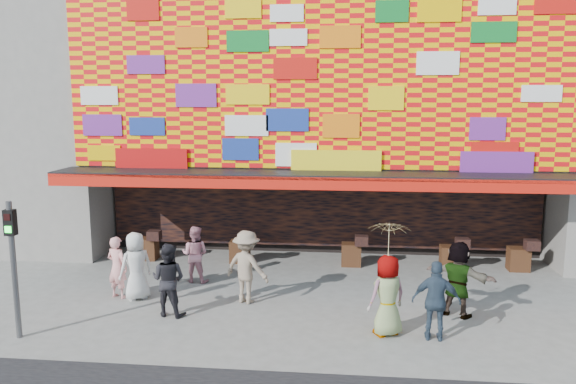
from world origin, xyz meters
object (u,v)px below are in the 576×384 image
object	(u,v)px
ped_d	(247,267)
ped_b	(117,267)
ped_i	(195,254)
parasol	(389,241)
ped_a	(136,266)
ped_g	(387,296)
ped_f	(458,279)
ped_c	(168,279)
ped_e	(436,301)
signal_left	(13,254)

from	to	relation	value
ped_d	ped_b	bearing A→B (deg)	22.87
ped_i	parasol	world-z (taller)	parasol
ped_a	ped_i	world-z (taller)	ped_a
ped_i	ped_a	bearing A→B (deg)	60.54
ped_b	ped_g	distance (m)	6.98
ped_f	ped_c	bearing A→B (deg)	36.01
ped_e	ped_i	world-z (taller)	ped_e
ped_f	ped_g	world-z (taller)	ped_f
ped_b	ped_g	size ratio (longest dim) A/B	0.91
ped_b	ped_d	bearing A→B (deg)	-161.33
ped_e	signal_left	bearing A→B (deg)	10.71
ped_f	ped_g	xyz separation A→B (m)	(-1.74, -1.28, -0.02)
signal_left	parasol	xyz separation A→B (m)	(7.93, 0.96, 0.25)
ped_b	ped_d	size ratio (longest dim) A/B	0.88
ped_c	signal_left	bearing A→B (deg)	39.99
parasol	ped_d	bearing A→B (deg)	153.92
ped_a	ped_c	xyz separation A→B (m)	(1.16, -0.96, -0.00)
ped_g	parasol	world-z (taller)	parasol
ped_d	ped_f	world-z (taller)	ped_d
ped_g	ped_c	bearing A→B (deg)	-36.63
ped_a	ped_f	size ratio (longest dim) A/B	0.97
ped_b	ped_c	distance (m)	1.98
ped_c	ped_f	size ratio (longest dim) A/B	0.96
signal_left	ped_d	xyz separation A→B (m)	(4.54, 2.62, -0.93)
ped_c	parasol	xyz separation A→B (m)	(5.09, -0.64, 1.23)
signal_left	ped_g	distance (m)	8.04
ped_e	ped_g	xyz separation A→B (m)	(-1.01, 0.16, 0.03)
ped_i	parasol	distance (m)	6.13
ped_f	ped_a	bearing A→B (deg)	28.32
signal_left	ped_c	distance (m)	3.40
ped_e	ped_f	world-z (taller)	ped_f
signal_left	ped_g	world-z (taller)	signal_left
ped_d	ped_a	bearing A→B (deg)	24.11
ped_d	ped_e	xyz separation A→B (m)	(4.40, -1.81, -0.06)
ped_a	ped_c	world-z (taller)	ped_a
ped_g	parasol	xyz separation A→B (m)	(0.00, 0.00, 1.21)
ped_b	signal_left	bearing A→B (deg)	85.04
ped_a	ped_f	bearing A→B (deg)	134.44
signal_left	ped_a	xyz separation A→B (m)	(1.68, 2.56, -0.98)
ped_f	ped_e	bearing A→B (deg)	93.85
ped_e	ped_i	size ratio (longest dim) A/B	1.09
ped_b	ped_c	size ratio (longest dim) A/B	0.93
parasol	ped_g	bearing A→B (deg)	0.00
ped_b	ped_f	distance (m)	8.52
ped_f	ped_i	xyz separation A→B (m)	(-6.85, 1.84, -0.11)
ped_i	ped_g	bearing A→B (deg)	156.06
signal_left	ped_g	bearing A→B (deg)	6.88
signal_left	ped_g	xyz separation A→B (m)	(7.93, 0.96, -0.97)
signal_left	ped_g	size ratio (longest dim) A/B	1.68
ped_c	parasol	distance (m)	5.27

